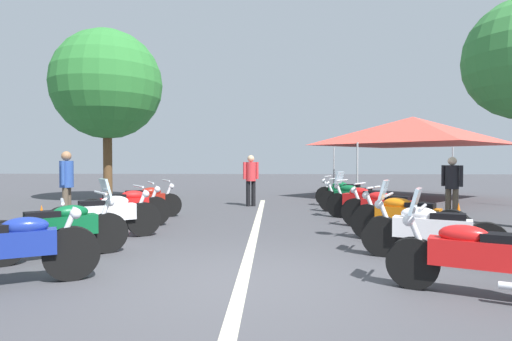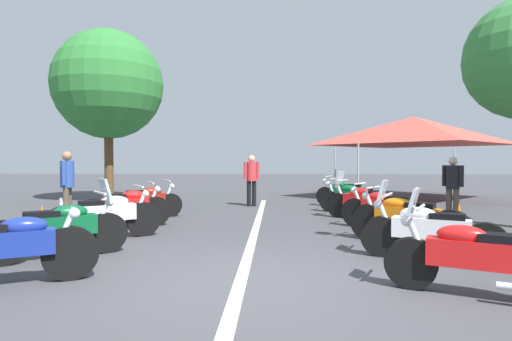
{
  "view_description": "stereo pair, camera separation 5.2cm",
  "coord_description": "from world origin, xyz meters",
  "px_view_note": "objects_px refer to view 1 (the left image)",
  "views": [
    {
      "loc": [
        -5.11,
        -0.38,
        1.52
      ],
      "look_at": [
        4.24,
        0.0,
        1.28
      ],
      "focal_mm": 29.34,
      "sensor_mm": 36.0,
      "label": 1
    },
    {
      "loc": [
        -5.11,
        -0.43,
        1.52
      ],
      "look_at": [
        4.24,
        0.0,
        1.28
      ],
      "focal_mm": 29.34,
      "sensor_mm": 36.0,
      "label": 2
    }
  ],
  "objects_px": {
    "motorcycle_left_row_0": "(10,248)",
    "motorcycle_right_row_0": "(478,256)",
    "motorcycle_right_row_1": "(429,230)",
    "motorcycle_right_row_5": "(354,197)",
    "bystander_4": "(452,183)",
    "motorcycle_right_row_3": "(387,209)",
    "motorcycle_left_row_1": "(60,228)",
    "roadside_tree_1": "(107,85)",
    "bystander_3": "(67,181)",
    "motorcycle_right_row_4": "(365,201)",
    "motorcycle_left_row_3": "(126,207)",
    "motorcycle_left_row_4": "(145,201)",
    "motorcycle_right_row_2": "(406,218)",
    "motorcycle_right_row_6": "(345,193)",
    "motorcycle_left_row_2": "(106,215)",
    "traffic_cone_1": "(42,221)",
    "traffic_cone_0": "(458,218)",
    "bystander_0": "(251,176)",
    "event_tent": "(413,131)"
  },
  "relations": [
    {
      "from": "motorcycle_left_row_0",
      "to": "motorcycle_right_row_0",
      "type": "relative_size",
      "value": 0.99
    },
    {
      "from": "motorcycle_right_row_1",
      "to": "motorcycle_right_row_5",
      "type": "bearing_deg",
      "value": -65.2
    },
    {
      "from": "bystander_4",
      "to": "motorcycle_right_row_3",
      "type": "bearing_deg",
      "value": -9.3
    },
    {
      "from": "motorcycle_left_row_1",
      "to": "roadside_tree_1",
      "type": "height_order",
      "value": "roadside_tree_1"
    },
    {
      "from": "bystander_3",
      "to": "bystander_4",
      "type": "height_order",
      "value": "bystander_3"
    },
    {
      "from": "motorcycle_right_row_3",
      "to": "motorcycle_right_row_4",
      "type": "height_order",
      "value": "motorcycle_right_row_4"
    },
    {
      "from": "motorcycle_left_row_3",
      "to": "motorcycle_left_row_4",
      "type": "bearing_deg",
      "value": 63.98
    },
    {
      "from": "motorcycle_right_row_2",
      "to": "motorcycle_right_row_3",
      "type": "bearing_deg",
      "value": -58.06
    },
    {
      "from": "bystander_4",
      "to": "motorcycle_right_row_6",
      "type": "bearing_deg",
      "value": -99.1
    },
    {
      "from": "motorcycle_left_row_2",
      "to": "motorcycle_right_row_2",
      "type": "distance_m",
      "value": 5.58
    },
    {
      "from": "motorcycle_left_row_0",
      "to": "motorcycle_left_row_3",
      "type": "relative_size",
      "value": 1.01
    },
    {
      "from": "motorcycle_right_row_4",
      "to": "traffic_cone_1",
      "type": "xyz_separation_m",
      "value": [
        -2.41,
        6.99,
        -0.18
      ]
    },
    {
      "from": "motorcycle_right_row_1",
      "to": "motorcycle_right_row_3",
      "type": "distance_m",
      "value": 2.85
    },
    {
      "from": "motorcycle_right_row_5",
      "to": "motorcycle_right_row_6",
      "type": "distance_m",
      "value": 1.61
    },
    {
      "from": "motorcycle_left_row_2",
      "to": "motorcycle_left_row_4",
      "type": "distance_m",
      "value": 2.93
    },
    {
      "from": "motorcycle_right_row_1",
      "to": "bystander_4",
      "type": "xyz_separation_m",
      "value": [
        4.39,
        -2.17,
        0.47
      ]
    },
    {
      "from": "motorcycle_right_row_5",
      "to": "traffic_cone_0",
      "type": "xyz_separation_m",
      "value": [
        -3.0,
        -1.62,
        -0.16
      ]
    },
    {
      "from": "motorcycle_left_row_2",
      "to": "motorcycle_right_row_5",
      "type": "distance_m",
      "value": 6.91
    },
    {
      "from": "roadside_tree_1",
      "to": "motorcycle_left_row_0",
      "type": "bearing_deg",
      "value": -164.07
    },
    {
      "from": "bystander_0",
      "to": "motorcycle_right_row_1",
      "type": "bearing_deg",
      "value": 2.19
    },
    {
      "from": "bystander_0",
      "to": "motorcycle_left_row_2",
      "type": "bearing_deg",
      "value": -43.05
    },
    {
      "from": "motorcycle_left_row_3",
      "to": "roadside_tree_1",
      "type": "distance_m",
      "value": 7.5
    },
    {
      "from": "roadside_tree_1",
      "to": "bystander_4",
      "type": "bearing_deg",
      "value": -112.35
    },
    {
      "from": "motorcycle_left_row_2",
      "to": "bystander_3",
      "type": "relative_size",
      "value": 1.07
    },
    {
      "from": "bystander_4",
      "to": "motorcycle_right_row_5",
      "type": "bearing_deg",
      "value": -76.43
    },
    {
      "from": "motorcycle_left_row_1",
      "to": "traffic_cone_0",
      "type": "distance_m",
      "value": 7.7
    },
    {
      "from": "motorcycle_right_row_0",
      "to": "traffic_cone_1",
      "type": "distance_m",
      "value": 7.79
    },
    {
      "from": "motorcycle_right_row_2",
      "to": "motorcycle_left_row_2",
      "type": "bearing_deg",
      "value": 32.62
    },
    {
      "from": "motorcycle_left_row_4",
      "to": "bystander_0",
      "type": "xyz_separation_m",
      "value": [
        2.96,
        -2.6,
        0.53
      ]
    },
    {
      "from": "bystander_0",
      "to": "motorcycle_right_row_6",
      "type": "bearing_deg",
      "value": 68.3
    },
    {
      "from": "motorcycle_right_row_2",
      "to": "bystander_3",
      "type": "height_order",
      "value": "bystander_3"
    },
    {
      "from": "motorcycle_left_row_2",
      "to": "motorcycle_right_row_5",
      "type": "relative_size",
      "value": 0.94
    },
    {
      "from": "motorcycle_right_row_2",
      "to": "motorcycle_right_row_4",
      "type": "xyz_separation_m",
      "value": [
        3.02,
        0.09,
        0.0
      ]
    },
    {
      "from": "motorcycle_right_row_0",
      "to": "motorcycle_left_row_1",
      "type": "bearing_deg",
      "value": 9.44
    },
    {
      "from": "motorcycle_left_row_3",
      "to": "event_tent",
      "type": "distance_m",
      "value": 11.6
    },
    {
      "from": "event_tent",
      "to": "bystander_4",
      "type": "bearing_deg",
      "value": 171.0
    },
    {
      "from": "motorcycle_left_row_3",
      "to": "bystander_4",
      "type": "distance_m",
      "value": 7.97
    },
    {
      "from": "roadside_tree_1",
      "to": "motorcycle_right_row_2",
      "type": "bearing_deg",
      "value": -131.38
    },
    {
      "from": "motorcycle_left_row_4",
      "to": "motorcycle_right_row_2",
      "type": "xyz_separation_m",
      "value": [
        -3.1,
        -5.73,
        0.02
      ]
    },
    {
      "from": "motorcycle_right_row_0",
      "to": "bystander_4",
      "type": "relative_size",
      "value": 1.19
    },
    {
      "from": "motorcycle_right_row_5",
      "to": "event_tent",
      "type": "distance_m",
      "value": 5.92
    },
    {
      "from": "motorcycle_left_row_1",
      "to": "bystander_0",
      "type": "distance_m",
      "value": 7.86
    },
    {
      "from": "traffic_cone_1",
      "to": "motorcycle_left_row_1",
      "type": "bearing_deg",
      "value": -144.38
    },
    {
      "from": "traffic_cone_0",
      "to": "motorcycle_left_row_2",
      "type": "bearing_deg",
      "value": 99.7
    },
    {
      "from": "traffic_cone_0",
      "to": "event_tent",
      "type": "height_order",
      "value": "event_tent"
    },
    {
      "from": "motorcycle_right_row_3",
      "to": "motorcycle_right_row_5",
      "type": "height_order",
      "value": "motorcycle_right_row_3"
    },
    {
      "from": "motorcycle_right_row_1",
      "to": "motorcycle_right_row_2",
      "type": "bearing_deg",
      "value": -68.3
    },
    {
      "from": "traffic_cone_1",
      "to": "bystander_0",
      "type": "relative_size",
      "value": 0.37
    },
    {
      "from": "motorcycle_right_row_1",
      "to": "motorcycle_right_row_6",
      "type": "bearing_deg",
      "value": -65.36
    },
    {
      "from": "motorcycle_left_row_3",
      "to": "motorcycle_right_row_5",
      "type": "height_order",
      "value": "motorcycle_left_row_3"
    }
  ]
}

